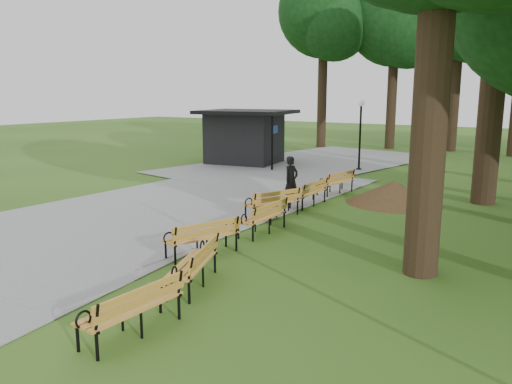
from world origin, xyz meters
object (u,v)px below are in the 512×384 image
Objects in this scene: dirt_mound at (394,193)px; bench_0 at (131,308)px; bench_2 at (202,237)px; bench_4 at (272,203)px; bench_1 at (192,264)px; bench_5 at (308,193)px; bench_3 at (262,217)px; bench_6 at (335,182)px; kiosk at (245,137)px; person at (291,180)px; lamp_post at (361,120)px.

bench_0 is (-0.43, -11.43, 0.03)m from dirt_mound.
bench_0 is at bearing 42.79° from bench_2.
dirt_mound is 1.42× the size of bench_4.
bench_4 is (-1.60, 5.65, 0.00)m from bench_1.
bench_4 and bench_5 have the same top height.
bench_3 is (-1.84, -5.37, 0.03)m from dirt_mound.
dirt_mound is 1.42× the size of bench_6.
kiosk is 2.38× the size of bench_5.
person reaches higher than bench_6.
bench_6 is (0.57, 2.35, -0.37)m from person.
bench_4 is 4.35m from bench_6.
bench_6 is at bearing -157.40° from bench_2.
kiosk is 19.66m from bench_0.
bench_3 is at bearing -163.97° from bench_2.
bench_6 is (0.12, 4.35, 0.00)m from bench_4.
lamp_post is 10.64m from bench_4.
bench_6 is at bearing -175.35° from bench_3.
bench_2 is (-1.57, 3.68, 0.00)m from bench_0.
bench_4 is at bearing -152.66° from bench_2.
dirt_mound is at bearing 84.69° from bench_6.
bench_4 is 1.00× the size of bench_6.
kiosk is 2.38× the size of bench_3.
bench_1 is (2.93, -16.02, -1.98)m from lamp_post.
kiosk is 10.70m from bench_5.
bench_0 is (2.56, -9.72, -0.37)m from person.
bench_1 reaches higher than dirt_mound.
kiosk is 2.38× the size of bench_4.
kiosk reaches higher than bench_2.
bench_1 is 1.00× the size of bench_2.
bench_0 is 1.00× the size of bench_4.
bench_5 is at bearing 11.56° from bench_6.
dirt_mound is at bearing -174.76° from bench_2.
bench_0 and bench_6 have the same top height.
kiosk reaches higher than bench_0.
dirt_mound is at bearing 167.55° from bench_4.
person is 10.22m from kiosk.
bench_6 is at bearing 165.11° from dirt_mound.
kiosk is 2.38× the size of bench_1.
bench_0 is 1.00× the size of bench_3.
bench_1 is 10.11m from bench_6.
person is 2.45m from bench_6.
lamp_post is 7.97m from dirt_mound.
bench_3 is at bearing -80.44° from lamp_post.
bench_5 is at bearing -163.70° from bench_4.
bench_5 is at bearing -173.11° from bench_3.
lamp_post is (6.09, 0.92, 1.01)m from kiosk.
kiosk is 2.38× the size of bench_0.
bench_0 is (9.53, -17.17, -0.97)m from kiosk.
bench_3 is 3.69m from bench_5.
dirt_mound is (9.96, -5.74, -1.00)m from kiosk.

